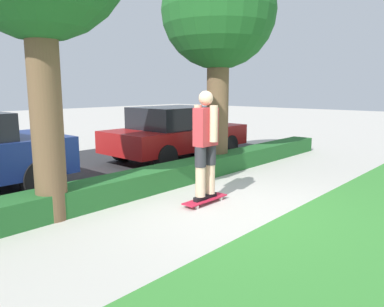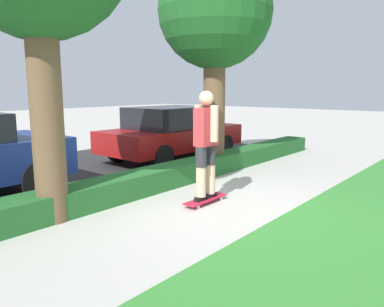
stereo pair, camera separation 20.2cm
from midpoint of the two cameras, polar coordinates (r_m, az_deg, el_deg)
ground_plane at (r=6.26m, az=5.12°, el=-8.07°), size 60.00×60.00×0.00m
street_asphalt at (r=9.31m, az=-16.09°, el=-2.44°), size 12.77×5.00×0.01m
hedge_row at (r=7.24m, az=-5.08°, el=-3.93°), size 12.77×0.60×0.41m
skateboard at (r=6.39m, az=2.94°, el=-7.03°), size 0.93×0.24×0.08m
skater_person at (r=6.18m, az=3.02°, el=1.71°), size 0.52×0.47×1.81m
tree_mid at (r=9.01m, az=4.76°, el=20.32°), size 2.59×2.59×4.95m
parked_car_middle at (r=10.32m, az=-1.82°, el=3.29°), size 4.11×1.89×1.44m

